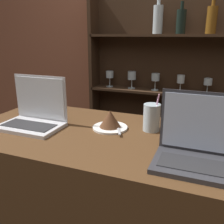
# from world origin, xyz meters

# --- Properties ---
(bar_counter) EXTENTS (1.62, 0.68, 0.98)m
(bar_counter) POSITION_xyz_m (0.00, 0.34, 0.49)
(bar_counter) COLOR #4C3019
(bar_counter) RESTS_ON ground_plane
(back_wall) EXTENTS (7.00, 0.06, 2.70)m
(back_wall) POSITION_xyz_m (0.00, 1.46, 1.35)
(back_wall) COLOR brown
(back_wall) RESTS_ON ground_plane
(back_shelf) EXTENTS (1.33, 0.18, 1.78)m
(back_shelf) POSITION_xyz_m (0.02, 1.38, 0.95)
(back_shelf) COLOR #332114
(back_shelf) RESTS_ON ground_plane
(laptop_near) EXTENTS (0.31, 0.21, 0.25)m
(laptop_near) POSITION_xyz_m (-0.49, 0.31, 1.04)
(laptop_near) COLOR silver
(laptop_near) RESTS_ON bar_counter
(laptop_far) EXTENTS (0.30, 0.20, 0.26)m
(laptop_far) POSITION_xyz_m (0.31, 0.20, 1.04)
(laptop_far) COLOR #333338
(laptop_far) RESTS_ON bar_counter
(cake_plate) EXTENTS (0.18, 0.18, 0.09)m
(cake_plate) POSITION_xyz_m (-0.12, 0.41, 1.02)
(cake_plate) COLOR white
(cake_plate) RESTS_ON bar_counter
(water_glass) EXTENTS (0.08, 0.08, 0.19)m
(water_glass) POSITION_xyz_m (0.08, 0.46, 1.05)
(water_glass) COLOR silver
(water_glass) RESTS_ON bar_counter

